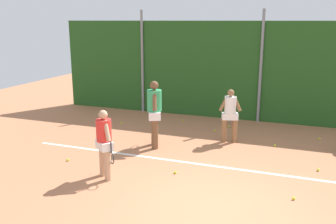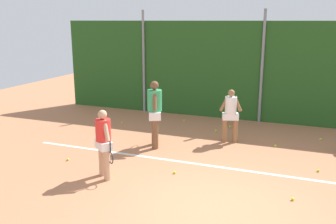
{
  "view_description": "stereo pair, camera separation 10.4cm",
  "coord_description": "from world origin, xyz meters",
  "px_view_note": "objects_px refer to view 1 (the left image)",
  "views": [
    {
      "loc": [
        1.42,
        -6.46,
        3.56
      ],
      "look_at": [
        -1.89,
        2.52,
        1.17
      ],
      "focal_mm": 39.57,
      "sensor_mm": 36.0,
      "label": 1
    },
    {
      "loc": [
        1.52,
        -6.42,
        3.56
      ],
      "look_at": [
        -1.89,
        2.52,
        1.17
      ],
      "focal_mm": 39.57,
      "sensor_mm": 36.0,
      "label": 2
    }
  ],
  "objects_px": {
    "tennis_ball_6": "(183,120)",
    "tennis_ball_11": "(294,198)",
    "tennis_ball_5": "(215,130)",
    "tennis_ball_8": "(320,139)",
    "player_backcourt_far": "(230,113)",
    "tennis_ball_2": "(229,127)",
    "tennis_ball_10": "(318,170)",
    "tennis_ball_1": "(121,123)",
    "player_foreground_near": "(104,141)",
    "tennis_ball_0": "(275,145)",
    "tennis_ball_12": "(175,172)",
    "player_midcourt": "(154,110)",
    "tennis_ball_3": "(68,160)"
  },
  "relations": [
    {
      "from": "tennis_ball_0",
      "to": "tennis_ball_12",
      "type": "height_order",
      "value": "same"
    },
    {
      "from": "tennis_ball_0",
      "to": "tennis_ball_11",
      "type": "height_order",
      "value": "same"
    },
    {
      "from": "tennis_ball_8",
      "to": "tennis_ball_5",
      "type": "bearing_deg",
      "value": -175.46
    },
    {
      "from": "tennis_ball_1",
      "to": "tennis_ball_12",
      "type": "distance_m",
      "value": 4.7
    },
    {
      "from": "player_foreground_near",
      "to": "tennis_ball_12",
      "type": "relative_size",
      "value": 24.4
    },
    {
      "from": "tennis_ball_0",
      "to": "tennis_ball_10",
      "type": "height_order",
      "value": "same"
    },
    {
      "from": "tennis_ball_6",
      "to": "tennis_ball_11",
      "type": "bearing_deg",
      "value": -51.27
    },
    {
      "from": "player_foreground_near",
      "to": "tennis_ball_2",
      "type": "relative_size",
      "value": 24.4
    },
    {
      "from": "tennis_ball_6",
      "to": "tennis_ball_12",
      "type": "bearing_deg",
      "value": -74.43
    },
    {
      "from": "tennis_ball_10",
      "to": "tennis_ball_12",
      "type": "distance_m",
      "value": 3.47
    },
    {
      "from": "tennis_ball_12",
      "to": "tennis_ball_0",
      "type": "bearing_deg",
      "value": 54.02
    },
    {
      "from": "player_backcourt_far",
      "to": "tennis_ball_11",
      "type": "relative_size",
      "value": 24.21
    },
    {
      "from": "tennis_ball_3",
      "to": "tennis_ball_2",
      "type": "bearing_deg",
      "value": 53.6
    },
    {
      "from": "tennis_ball_2",
      "to": "tennis_ball_8",
      "type": "distance_m",
      "value": 2.88
    },
    {
      "from": "tennis_ball_2",
      "to": "tennis_ball_6",
      "type": "relative_size",
      "value": 1.0
    },
    {
      "from": "tennis_ball_3",
      "to": "tennis_ball_1",
      "type": "bearing_deg",
      "value": 95.02
    },
    {
      "from": "player_backcourt_far",
      "to": "tennis_ball_8",
      "type": "xyz_separation_m",
      "value": [
        2.56,
        1.15,
        -0.87
      ]
    },
    {
      "from": "player_midcourt",
      "to": "tennis_ball_0",
      "type": "distance_m",
      "value": 3.63
    },
    {
      "from": "tennis_ball_1",
      "to": "player_midcourt",
      "type": "bearing_deg",
      "value": -41.85
    },
    {
      "from": "player_backcourt_far",
      "to": "tennis_ball_12",
      "type": "distance_m",
      "value": 3.02
    },
    {
      "from": "player_midcourt",
      "to": "tennis_ball_8",
      "type": "height_order",
      "value": "player_midcourt"
    },
    {
      "from": "tennis_ball_6",
      "to": "tennis_ball_12",
      "type": "height_order",
      "value": "same"
    },
    {
      "from": "player_midcourt",
      "to": "tennis_ball_10",
      "type": "distance_m",
      "value": 4.53
    },
    {
      "from": "tennis_ball_5",
      "to": "tennis_ball_10",
      "type": "distance_m",
      "value": 3.89
    },
    {
      "from": "tennis_ball_6",
      "to": "tennis_ball_8",
      "type": "xyz_separation_m",
      "value": [
        4.56,
        -0.57,
        0.0
      ]
    },
    {
      "from": "player_midcourt",
      "to": "tennis_ball_5",
      "type": "height_order",
      "value": "player_midcourt"
    },
    {
      "from": "player_midcourt",
      "to": "tennis_ball_1",
      "type": "distance_m",
      "value": 2.88
    },
    {
      "from": "tennis_ball_6",
      "to": "tennis_ball_10",
      "type": "height_order",
      "value": "same"
    },
    {
      "from": "tennis_ball_11",
      "to": "tennis_ball_1",
      "type": "bearing_deg",
      "value": 146.82
    },
    {
      "from": "tennis_ball_2",
      "to": "player_backcourt_far",
      "type": "bearing_deg",
      "value": -78.92
    },
    {
      "from": "tennis_ball_1",
      "to": "tennis_ball_8",
      "type": "distance_m",
      "value": 6.52
    },
    {
      "from": "player_midcourt",
      "to": "player_backcourt_far",
      "type": "distance_m",
      "value": 2.26
    },
    {
      "from": "tennis_ball_10",
      "to": "tennis_ball_11",
      "type": "height_order",
      "value": "same"
    },
    {
      "from": "tennis_ball_10",
      "to": "tennis_ball_6",
      "type": "bearing_deg",
      "value": 144.53
    },
    {
      "from": "tennis_ball_10",
      "to": "tennis_ball_1",
      "type": "bearing_deg",
      "value": 161.83
    },
    {
      "from": "tennis_ball_1",
      "to": "tennis_ball_3",
      "type": "relative_size",
      "value": 1.0
    },
    {
      "from": "tennis_ball_5",
      "to": "tennis_ball_8",
      "type": "height_order",
      "value": "same"
    },
    {
      "from": "tennis_ball_1",
      "to": "tennis_ball_11",
      "type": "distance_m",
      "value": 7.05
    },
    {
      "from": "tennis_ball_12",
      "to": "tennis_ball_8",
      "type": "bearing_deg",
      "value": 50.17
    },
    {
      "from": "tennis_ball_8",
      "to": "tennis_ball_10",
      "type": "bearing_deg",
      "value": -92.15
    },
    {
      "from": "tennis_ball_3",
      "to": "tennis_ball_5",
      "type": "xyz_separation_m",
      "value": [
        2.98,
        3.9,
        0.0
      ]
    },
    {
      "from": "tennis_ball_1",
      "to": "player_foreground_near",
      "type": "bearing_deg",
      "value": -67.29
    },
    {
      "from": "tennis_ball_5",
      "to": "tennis_ball_8",
      "type": "xyz_separation_m",
      "value": [
        3.19,
        0.25,
        0.0
      ]
    },
    {
      "from": "tennis_ball_6",
      "to": "tennis_ball_8",
      "type": "height_order",
      "value": "same"
    },
    {
      "from": "tennis_ball_1",
      "to": "tennis_ball_11",
      "type": "xyz_separation_m",
      "value": [
        5.9,
        -3.86,
        0.0
      ]
    },
    {
      "from": "tennis_ball_1",
      "to": "tennis_ball_6",
      "type": "relative_size",
      "value": 1.0
    },
    {
      "from": "player_backcourt_far",
      "to": "tennis_ball_6",
      "type": "xyz_separation_m",
      "value": [
        -1.99,
        1.72,
        -0.87
      ]
    },
    {
      "from": "tennis_ball_8",
      "to": "tennis_ball_11",
      "type": "xyz_separation_m",
      "value": [
        -0.6,
        -4.37,
        0.0
      ]
    },
    {
      "from": "player_backcourt_far",
      "to": "tennis_ball_6",
      "type": "height_order",
      "value": "player_backcourt_far"
    },
    {
      "from": "player_midcourt",
      "to": "tennis_ball_1",
      "type": "bearing_deg",
      "value": 24.18
    }
  ]
}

